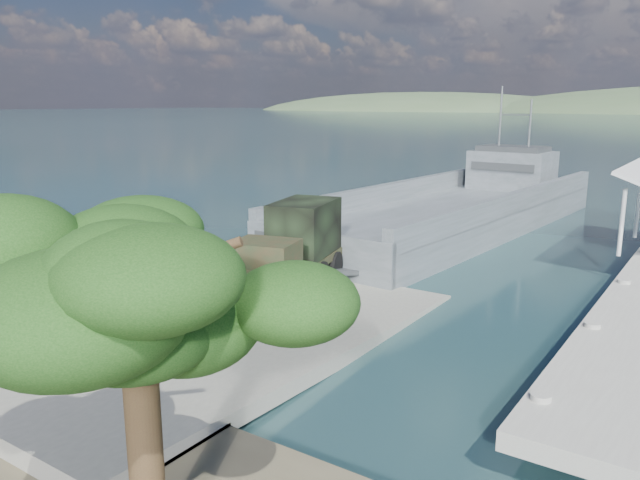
{
  "coord_description": "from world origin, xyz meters",
  "views": [
    {
      "loc": [
        14.77,
        -16.43,
        8.26
      ],
      "look_at": [
        -0.47,
        6.0,
        2.26
      ],
      "focal_mm": 35.0,
      "sensor_mm": 36.0,
      "label": 1
    }
  ],
  "objects_px": {
    "landing_craft": "(451,217)",
    "military_truck": "(293,248)",
    "overhang_tree": "(136,278)",
    "soldier": "(226,285)"
  },
  "relations": [
    {
      "from": "overhang_tree",
      "to": "landing_craft",
      "type": "bearing_deg",
      "value": 103.12
    },
    {
      "from": "landing_craft",
      "to": "military_truck",
      "type": "relative_size",
      "value": 4.35
    },
    {
      "from": "military_truck",
      "to": "overhang_tree",
      "type": "relative_size",
      "value": 1.08
    },
    {
      "from": "landing_craft",
      "to": "soldier",
      "type": "relative_size",
      "value": 19.41
    },
    {
      "from": "soldier",
      "to": "overhang_tree",
      "type": "distance_m",
      "value": 13.66
    },
    {
      "from": "military_truck",
      "to": "landing_craft",
      "type": "bearing_deg",
      "value": 77.04
    },
    {
      "from": "military_truck",
      "to": "soldier",
      "type": "height_order",
      "value": "military_truck"
    },
    {
      "from": "military_truck",
      "to": "soldier",
      "type": "xyz_separation_m",
      "value": [
        -0.71,
        -3.35,
        -0.88
      ]
    },
    {
      "from": "landing_craft",
      "to": "military_truck",
      "type": "xyz_separation_m",
      "value": [
        0.32,
        -17.97,
        1.44
      ]
    },
    {
      "from": "overhang_tree",
      "to": "military_truck",
      "type": "bearing_deg",
      "value": 117.12
    }
  ]
}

